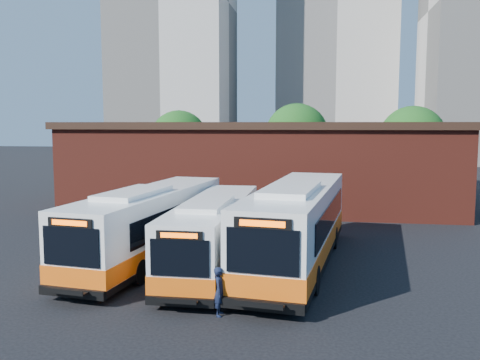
% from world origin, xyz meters
% --- Properties ---
extents(ground, '(220.00, 220.00, 0.00)m').
position_xyz_m(ground, '(0.00, 0.00, 0.00)').
color(ground, black).
extents(bus_midwest, '(4.15, 12.90, 3.46)m').
position_xyz_m(bus_midwest, '(-3.22, 3.16, 1.57)').
color(bus_midwest, white).
rests_on(bus_midwest, ground).
extents(bus_mideast, '(2.47, 11.61, 3.16)m').
position_xyz_m(bus_mideast, '(-0.06, 2.48, 1.43)').
color(bus_mideast, white).
rests_on(bus_mideast, ground).
extents(bus_east, '(4.44, 13.99, 3.76)m').
position_xyz_m(bus_east, '(3.51, 3.37, 1.71)').
color(bus_east, white).
rests_on(bus_east, ground).
extents(transit_worker, '(0.41, 0.61, 1.63)m').
position_xyz_m(transit_worker, '(1.29, -3.01, 0.82)').
color(transit_worker, '#111932').
rests_on(transit_worker, ground).
extents(depot_building, '(28.60, 12.60, 6.40)m').
position_xyz_m(depot_building, '(0.00, 20.00, 3.26)').
color(depot_building, maroon).
rests_on(depot_building, ground).
extents(tree_west, '(6.00, 6.00, 7.65)m').
position_xyz_m(tree_west, '(-10.00, 32.00, 4.64)').
color(tree_west, '#382314').
rests_on(tree_west, ground).
extents(tree_mid, '(6.56, 6.56, 8.36)m').
position_xyz_m(tree_mid, '(2.00, 34.00, 5.08)').
color(tree_mid, '#382314').
rests_on(tree_mid, ground).
extents(tree_east, '(6.24, 6.24, 7.96)m').
position_xyz_m(tree_east, '(13.00, 31.00, 4.83)').
color(tree_east, '#382314').
rests_on(tree_east, ground).
extents(tower_left, '(20.00, 18.00, 56.20)m').
position_xyz_m(tower_left, '(-22.00, 72.00, 27.84)').
color(tower_left, beige).
rests_on(tower_left, ground).
extents(tower_center, '(22.00, 20.00, 61.20)m').
position_xyz_m(tower_center, '(7.00, 86.00, 30.34)').
color(tower_center, beige).
rests_on(tower_center, ground).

